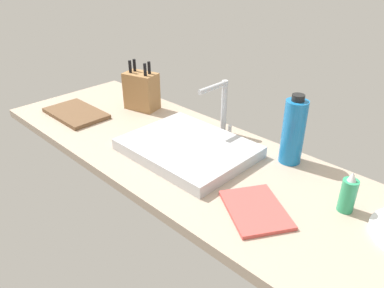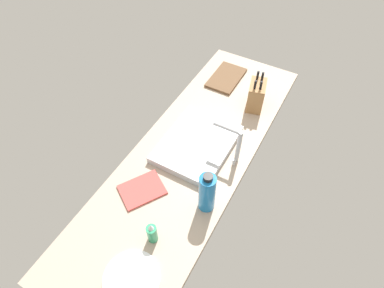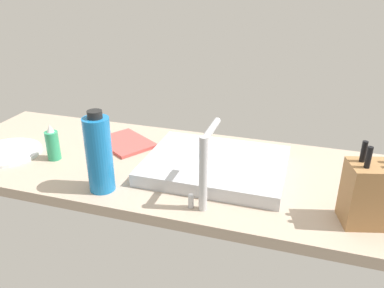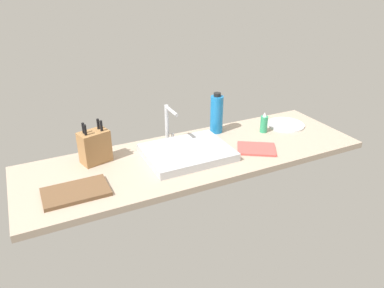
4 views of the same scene
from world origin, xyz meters
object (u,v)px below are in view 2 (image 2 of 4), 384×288
Objects in this scene: sink_basin at (198,144)px; cutting_board at (226,78)px; dinner_plate at (132,278)px; soap_bottle at (152,233)px; faucet at (235,142)px; water_bottle at (207,193)px; knife_block at (256,95)px; dish_towel at (142,190)px.

cutting_board is at bearing -169.58° from sink_basin.
dinner_plate is at bearing 8.75° from cutting_board.
faucet is at bearing 168.00° from soap_bottle.
cutting_board is 120.21cm from soap_bottle.
water_bottle is at bearing 34.93° from sink_basin.
knife_block is at bearing -175.54° from water_bottle.
water_bottle is (30.30, 21.16, 9.84)cm from sink_basin.
knife_block is at bearing 175.97° from soap_bottle.
faucet is at bearing 142.17° from dish_towel.
faucet is 1.05× the size of dish_towel.
cutting_board is at bearing -170.76° from soap_bottle.
soap_bottle is 0.55× the size of dinner_plate.
soap_bottle is at bearing -174.33° from dinner_plate.
knife_block is 76.73cm from water_bottle.
water_bottle reaches higher than dinner_plate.
faucet is at bearing 28.03° from cutting_board.
dinner_plate is (45.58, -11.33, -11.39)cm from water_bottle.
water_bottle reaches higher than cutting_board.
sink_basin is 76.54cm from dinner_plate.
cutting_board is at bearing -171.25° from dinner_plate.
water_bottle reaches higher than faucet.
soap_bottle is 0.52× the size of water_bottle.
dinner_plate and dish_towel have the same top height.
sink_basin reaches higher than dinner_plate.
sink_basin is at bearing -33.12° from knife_block.
soap_bottle reaches higher than cutting_board.
sink_basin is at bearing -172.05° from soap_bottle.
knife_block is at bearing 162.85° from dish_towel.
water_bottle is (32.28, 0.71, -1.74)cm from faucet.
knife_block is 88.82cm from dish_towel.
sink_basin reaches higher than cutting_board.
dish_towel is at bearing -32.03° from knife_block.
dish_towel is (38.37, -10.88, -1.55)cm from sink_basin.
water_bottle is at bearing -10.42° from knife_block.
sink_basin is 49.03cm from knife_block.
faucet is 0.98× the size of knife_block.
faucet reaches higher than dinner_plate.
dish_towel is (84.50, -26.08, -8.24)cm from knife_block.
soap_bottle is at bearing 7.95° from sink_basin.
knife_block is 1.74× the size of soap_bottle.
dinner_plate is (75.89, 9.83, -1.55)cm from sink_basin.
dinner_plate is at bearing 5.67° from soap_bottle.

